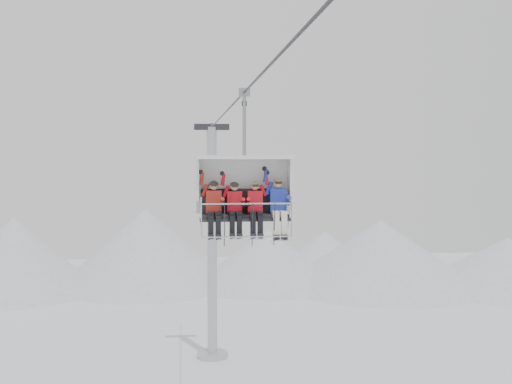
{
  "coord_description": "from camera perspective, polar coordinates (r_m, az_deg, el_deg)",
  "views": [
    {
      "loc": [
        -1.68,
        -14.59,
        11.51
      ],
      "look_at": [
        0.0,
        0.0,
        10.74
      ],
      "focal_mm": 45.0,
      "sensor_mm": 36.0,
      "label": 1
    }
  ],
  "objects": [
    {
      "name": "haul_cable",
      "position": [
        14.8,
        0.0,
        9.95
      ],
      "size": [
        0.06,
        50.0,
        0.06
      ],
      "primitive_type": "cylinder",
      "rotation": [
        1.57,
        0.0,
        0.0
      ],
      "color": "#2C2C31",
      "rests_on": "lift_tower_left"
    },
    {
      "name": "skier_far_left",
      "position": [
        17.27,
        -3.77,
        -1.3
      ],
      "size": [
        0.42,
        1.69,
        1.65
      ],
      "color": "#A3241B",
      "rests_on": "chairlift_carrier"
    },
    {
      "name": "lift_tower_right",
      "position": [
        37.08,
        -3.92,
        -5.9
      ],
      "size": [
        2.0,
        1.8,
        13.48
      ],
      "color": "#AEB0B5",
      "rests_on": "ground"
    },
    {
      "name": "ridgeline",
      "position": [
        57.3,
        -6.43,
        -5.73
      ],
      "size": [
        72.0,
        21.0,
        7.0
      ],
      "color": "silver",
      "rests_on": "ground"
    },
    {
      "name": "skier_far_right",
      "position": [
        17.45,
        2.0,
        -1.15
      ],
      "size": [
        0.45,
        1.69,
        1.75
      ],
      "color": "#2132AA",
      "rests_on": "chairlift_carrier"
    },
    {
      "name": "skier_center_right",
      "position": [
        17.36,
        -0.06,
        -1.3
      ],
      "size": [
        0.41,
        1.69,
        1.62
      ],
      "color": "red",
      "rests_on": "chairlift_carrier"
    },
    {
      "name": "chairlift_carrier",
      "position": [
        17.61,
        -1.09,
        0.44
      ],
      "size": [
        2.61,
        1.17,
        3.98
      ],
      "color": "black",
      "rests_on": "haul_cable"
    },
    {
      "name": "skier_center_left",
      "position": [
        17.3,
        -1.9,
        -1.33
      ],
      "size": [
        0.4,
        1.69,
        1.6
      ],
      "color": "red",
      "rests_on": "chairlift_carrier"
    }
  ]
}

